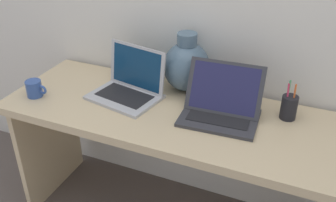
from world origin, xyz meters
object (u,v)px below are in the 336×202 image
object	(u,v)px
pen_cup	(289,107)
green_vase	(186,65)
laptop_left	(130,83)
laptop_right	(222,104)
coffee_mug	(35,89)

from	to	relation	value
pen_cup	green_vase	bearing A→B (deg)	171.13
laptop_left	pen_cup	world-z (taller)	laptop_left
laptop_left	green_vase	distance (m)	0.29
laptop_left	laptop_right	distance (m)	0.47
pen_cup	laptop_left	bearing A→B (deg)	-173.51
green_vase	coffee_mug	bearing A→B (deg)	-150.91
green_vase	laptop_right	bearing A→B (deg)	-37.16
coffee_mug	laptop_left	bearing A→B (deg)	25.08
laptop_left	coffee_mug	distance (m)	0.46
laptop_right	pen_cup	distance (m)	0.29
laptop_right	green_vase	bearing A→B (deg)	142.84
laptop_left	laptop_right	xyz separation A→B (m)	(0.47, -0.01, 0.00)
laptop_left	coffee_mug	world-z (taller)	laptop_left
laptop_right	pen_cup	bearing A→B (deg)	19.66
laptop_left	laptop_right	bearing A→B (deg)	-1.78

